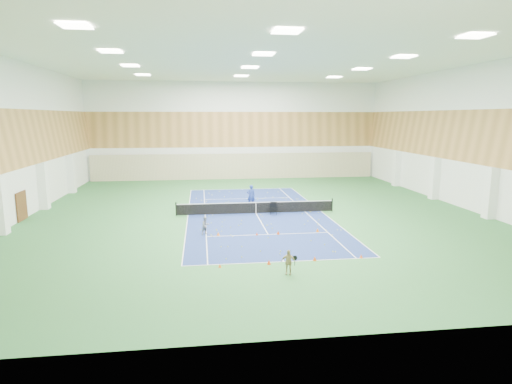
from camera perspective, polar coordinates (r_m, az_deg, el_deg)
ground at (r=34.86m, az=-0.01°, el=-2.87°), size 40.00×40.00×0.00m
room_shell at (r=34.03m, az=-0.01°, el=7.02°), size 36.00×40.00×12.00m
wood_cladding at (r=33.98m, az=-0.01°, el=10.39°), size 36.00×40.00×8.00m
ceiling_light_grid at (r=34.23m, az=-0.01°, el=16.97°), size 21.40×25.40×0.06m
court_surface at (r=34.86m, az=-0.01°, el=-2.86°), size 10.97×23.77×0.01m
tennis_balls_scatter at (r=34.85m, az=-0.01°, el=-2.80°), size 10.57×22.77×0.07m
tennis_net at (r=34.75m, az=-0.01°, el=-1.99°), size 12.80×0.10×1.10m
back_curtain at (r=53.99m, az=-2.69°, el=3.44°), size 35.40×0.16×3.20m
door_left_b at (r=36.95m, az=-28.78°, el=-1.65°), size 0.08×1.80×2.20m
coach at (r=37.24m, az=-0.66°, el=-0.51°), size 0.72×0.49×1.94m
child_court at (r=28.83m, az=-6.74°, el=-4.46°), size 0.74×0.71×1.21m
child_apron at (r=21.62m, az=4.32°, el=-9.30°), size 0.81×0.52×1.28m
ball_cart at (r=34.37m, az=2.35°, el=-2.21°), size 0.68×0.68×1.00m
cone_svc_a at (r=28.58m, az=-5.06°, el=-5.56°), size 0.22×0.22×0.25m
cone_svc_b at (r=28.53m, az=0.12°, el=-5.59°), size 0.18×0.18×0.20m
cone_svc_c at (r=28.78m, az=2.98°, el=-5.42°), size 0.23×0.23×0.25m
cone_svc_d at (r=29.64m, az=8.21°, el=-5.05°), size 0.23×0.23×0.25m
cone_base_a at (r=22.76m, az=-4.84°, el=-9.75°), size 0.18×0.18×0.19m
cone_base_b at (r=23.13m, az=1.75°, el=-9.33°), size 0.22×0.22×0.24m
cone_base_c at (r=23.90m, az=7.84°, el=-8.77°), size 0.22×0.22×0.24m
cone_base_d at (r=24.79m, az=13.85°, el=-8.32°), size 0.19×0.19×0.21m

